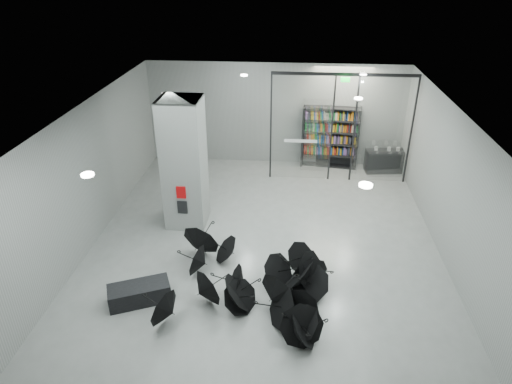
# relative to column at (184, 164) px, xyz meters

# --- Properties ---
(room) EXTENTS (14.00, 14.02, 4.01)m
(room) POSITION_rel_column_xyz_m (2.50, -2.00, 0.84)
(room) COLOR gray
(room) RESTS_ON ground
(column) EXTENTS (1.20, 1.20, 4.00)m
(column) POSITION_rel_column_xyz_m (0.00, 0.00, 0.00)
(column) COLOR slate
(column) RESTS_ON ground
(fire_cabinet) EXTENTS (0.28, 0.04, 0.38)m
(fire_cabinet) POSITION_rel_column_xyz_m (0.00, -0.62, -0.65)
(fire_cabinet) COLOR #A50A07
(fire_cabinet) RESTS_ON column
(info_panel) EXTENTS (0.30, 0.03, 0.42)m
(info_panel) POSITION_rel_column_xyz_m (0.00, -0.62, -1.15)
(info_panel) COLOR black
(info_panel) RESTS_ON column
(exit_sign) EXTENTS (0.30, 0.06, 0.15)m
(exit_sign) POSITION_rel_column_xyz_m (4.90, 3.30, 1.82)
(exit_sign) COLOR #0CE533
(exit_sign) RESTS_ON room
(glass_partition) EXTENTS (5.06, 0.08, 4.00)m
(glass_partition) POSITION_rel_column_xyz_m (4.89, 3.50, 0.18)
(glass_partition) COLOR silver
(glass_partition) RESTS_ON ground
(bench) EXTENTS (1.59, 1.15, 0.47)m
(bench) POSITION_rel_column_xyz_m (-0.36, -3.83, -1.77)
(bench) COLOR black
(bench) RESTS_ON ground
(bookshelf) EXTENTS (2.24, 0.74, 2.42)m
(bookshelf) POSITION_rel_column_xyz_m (4.68, 4.75, -0.79)
(bookshelf) COLOR black
(bookshelf) RESTS_ON ground
(shop_counter) EXTENTS (1.52, 0.76, 0.88)m
(shop_counter) POSITION_rel_column_xyz_m (6.81, 4.37, -1.56)
(shop_counter) COLOR black
(shop_counter) RESTS_ON ground
(umbrella_cluster) EXTENTS (4.52, 4.01, 1.31)m
(umbrella_cluster) POSITION_rel_column_xyz_m (2.68, -3.49, -1.70)
(umbrella_cluster) COLOR black
(umbrella_cluster) RESTS_ON ground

